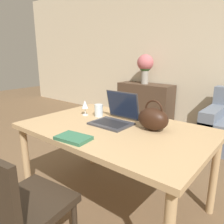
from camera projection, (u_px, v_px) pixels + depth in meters
name	position (u px, v px, depth m)	size (l,w,h in m)	color
wall_back	(217.00, 50.00, 3.44)	(10.00, 0.06, 2.70)	beige
dining_table	(115.00, 135.00, 1.79)	(1.50, 0.97, 0.72)	tan
chair	(18.00, 204.00, 1.24)	(0.49, 0.49, 0.83)	#2D2319
sideboard	(145.00, 103.00, 4.18)	(1.04, 0.40, 0.75)	#4C3828
laptop	(117.00, 115.00, 1.86)	(0.33, 0.32, 0.26)	#38383D
drinking_glass	(99.00, 110.00, 2.05)	(0.08, 0.08, 0.12)	silver
wine_glass	(85.00, 105.00, 2.08)	(0.06, 0.06, 0.14)	silver
handbag	(153.00, 119.00, 1.68)	(0.25, 0.17, 0.24)	black
flower_vase	(145.00, 65.00, 3.99)	(0.30, 0.30, 0.54)	#9E998E
book	(73.00, 138.00, 1.51)	(0.25, 0.18, 0.02)	#336B4C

